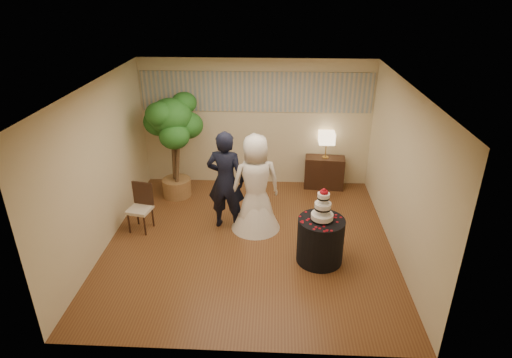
# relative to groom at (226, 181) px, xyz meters

# --- Properties ---
(floor) EXTENTS (5.00, 5.00, 0.00)m
(floor) POSITION_rel_groom_xyz_m (0.46, -0.52, -0.95)
(floor) COLOR brown
(floor) RESTS_ON ground
(ceiling) EXTENTS (5.00, 5.00, 0.00)m
(ceiling) POSITION_rel_groom_xyz_m (0.46, -0.52, 1.85)
(ceiling) COLOR white
(ceiling) RESTS_ON wall_back
(wall_back) EXTENTS (5.00, 0.06, 2.80)m
(wall_back) POSITION_rel_groom_xyz_m (0.46, 1.98, 0.45)
(wall_back) COLOR beige
(wall_back) RESTS_ON ground
(wall_front) EXTENTS (5.00, 0.06, 2.80)m
(wall_front) POSITION_rel_groom_xyz_m (0.46, -3.02, 0.45)
(wall_front) COLOR beige
(wall_front) RESTS_ON ground
(wall_left) EXTENTS (0.06, 5.00, 2.80)m
(wall_left) POSITION_rel_groom_xyz_m (-2.04, -0.52, 0.45)
(wall_left) COLOR beige
(wall_left) RESTS_ON ground
(wall_right) EXTENTS (0.06, 5.00, 2.80)m
(wall_right) POSITION_rel_groom_xyz_m (2.96, -0.52, 0.45)
(wall_right) COLOR beige
(wall_right) RESTS_ON ground
(mural_border) EXTENTS (4.90, 0.02, 0.85)m
(mural_border) POSITION_rel_groom_xyz_m (0.46, 1.96, 1.15)
(mural_border) COLOR #A3A599
(mural_border) RESTS_ON wall_back
(groom) EXTENTS (0.75, 0.55, 1.89)m
(groom) POSITION_rel_groom_xyz_m (0.00, 0.00, 0.00)
(groom) COLOR black
(groom) RESTS_ON floor
(bride) EXTENTS (1.14, 1.14, 1.84)m
(bride) POSITION_rel_groom_xyz_m (0.55, -0.03, -0.02)
(bride) COLOR white
(bride) RESTS_ON floor
(cake_table) EXTENTS (0.94, 0.94, 0.78)m
(cake_table) POSITION_rel_groom_xyz_m (1.66, -1.02, -0.56)
(cake_table) COLOR black
(cake_table) RESTS_ON floor
(wedding_cake) EXTENTS (0.36, 0.36, 0.56)m
(wedding_cake) POSITION_rel_groom_xyz_m (1.66, -1.02, 0.11)
(wedding_cake) COLOR white
(wedding_cake) RESTS_ON cake_table
(console) EXTENTS (0.89, 0.45, 0.72)m
(console) POSITION_rel_groom_xyz_m (1.99, 1.76, -0.59)
(console) COLOR black
(console) RESTS_ON floor
(table_lamp) EXTENTS (0.34, 0.34, 0.58)m
(table_lamp) POSITION_rel_groom_xyz_m (1.99, 1.76, 0.06)
(table_lamp) COLOR beige
(table_lamp) RESTS_ON console
(ficus_tree) EXTENTS (1.21, 1.21, 2.26)m
(ficus_tree) POSITION_rel_groom_xyz_m (-1.21, 1.19, 0.18)
(ficus_tree) COLOR #225E1E
(ficus_tree) RESTS_ON floor
(side_chair) EXTENTS (0.49, 0.51, 0.90)m
(side_chair) POSITION_rel_groom_xyz_m (-1.58, -0.22, -0.50)
(side_chair) COLOR black
(side_chair) RESTS_ON floor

